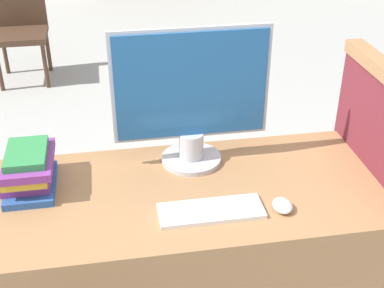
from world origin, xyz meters
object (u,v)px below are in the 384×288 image
Objects in this scene: monitor at (191,98)px; far_chair at (20,23)px; keyboard at (211,211)px; book_stack at (28,170)px; mouse at (282,206)px.

far_chair is at bearing 109.29° from monitor.
keyboard is 0.41× the size of far_chair.
far_chair is at bearing 97.51° from book_stack.
monitor reaches higher than keyboard.
monitor is 1.64× the size of keyboard.
mouse is (0.25, -0.02, 0.01)m from keyboard.
mouse is at bearing -55.00° from monitor.
monitor is at bearing -55.55° from far_chair.
book_stack is (-0.62, -0.08, -0.20)m from monitor.
monitor is 3.10m from far_chair.
mouse is at bearing -53.54° from far_chair.
monitor is 6.59× the size of mouse.
book_stack is at bearing 161.84° from mouse.
book_stack is (-0.87, 0.29, 0.06)m from mouse.
monitor is 2.20× the size of book_stack.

